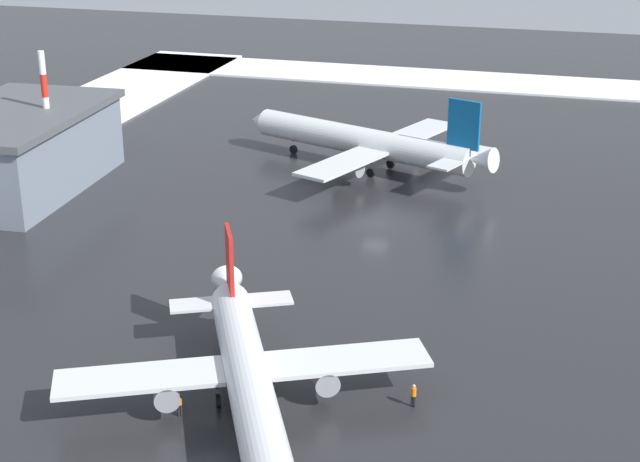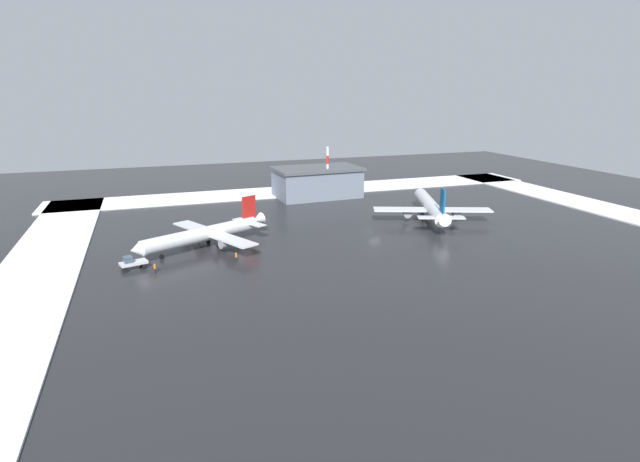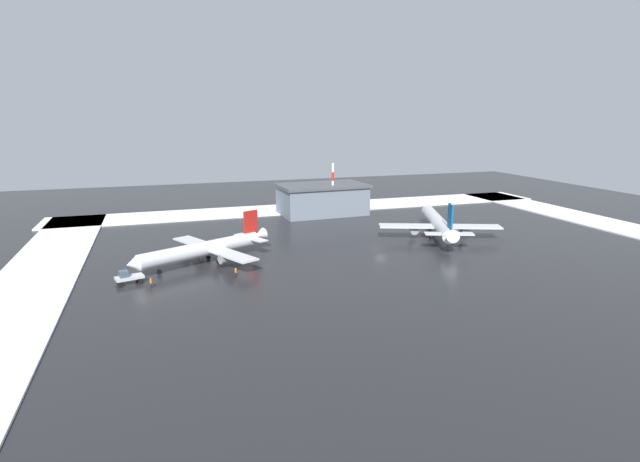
{
  "view_description": "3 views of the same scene",
  "coord_description": "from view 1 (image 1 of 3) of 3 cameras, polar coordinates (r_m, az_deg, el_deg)",
  "views": [
    {
      "loc": [
        89.77,
        19.65,
        34.91
      ],
      "look_at": [
        13.53,
        -1.96,
        4.06
      ],
      "focal_mm": 55.0,
      "sensor_mm": 36.0,
      "label": 1
    },
    {
      "loc": [
        47.23,
        97.91,
        30.7
      ],
      "look_at": [
        15.04,
        5.38,
        2.92
      ],
      "focal_mm": 28.0,
      "sensor_mm": 36.0,
      "label": 2
    },
    {
      "loc": [
        45.38,
        95.67,
        28.34
      ],
      "look_at": [
        14.21,
        0.74,
        5.0
      ],
      "focal_mm": 28.0,
      "sensor_mm": 36.0,
      "label": 3
    }
  ],
  "objects": [
    {
      "name": "ground_plane",
      "position": [
        98.3,
        3.25,
        0.44
      ],
      "size": [
        240.0,
        240.0,
        0.0
      ],
      "primitive_type": "plane",
      "color": "#232326"
    },
    {
      "name": "ground_crew_by_nose_gear",
      "position": [
        66.09,
        -8.19,
        -9.87
      ],
      "size": [
        0.36,
        0.36,
        1.71
      ],
      "rotation": [
        0.0,
        0.0,
        4.05
      ],
      "color": "black",
      "rests_on": "ground_plane"
    },
    {
      "name": "antenna_mast",
      "position": [
        111.52,
        -15.56,
        6.27
      ],
      "size": [
        0.7,
        0.7,
        15.01
      ],
      "color": "red",
      "rests_on": "ground_plane"
    },
    {
      "name": "cargo_hangar",
      "position": [
        111.95,
        -17.22,
        4.51
      ],
      "size": [
        25.72,
        16.24,
        8.8
      ],
      "rotation": [
        0.0,
        0.0,
        0.05
      ],
      "color": "slate",
      "rests_on": "ground_plane"
    },
    {
      "name": "ground_crew_near_tug",
      "position": [
        66.69,
        5.47,
        -9.43
      ],
      "size": [
        0.36,
        0.36,
        1.71
      ],
      "rotation": [
        0.0,
        0.0,
        6.04
      ],
      "color": "black",
      "rests_on": "ground_plane"
    },
    {
      "name": "airplane_far_rear",
      "position": [
        64.31,
        -4.2,
        -8.56
      ],
      "size": [
        28.29,
        24.08,
        9.02
      ],
      "rotation": [
        0.0,
        0.0,
        0.46
      ],
      "color": "silver",
      "rests_on": "ground_plane"
    },
    {
      "name": "airplane_parked_starboard",
      "position": [
        114.16,
        2.73,
        5.19
      ],
      "size": [
        27.67,
        32.73,
        10.1
      ],
      "rotation": [
        0.0,
        0.0,
        4.35
      ],
      "color": "silver",
      "rests_on": "ground_plane"
    },
    {
      "name": "snow_bank_left",
      "position": [
        161.77,
        8.57,
        8.64
      ],
      "size": [
        14.0,
        116.0,
        0.33
      ],
      "primitive_type": "cube",
      "color": "white",
      "rests_on": "ground_plane"
    }
  ]
}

